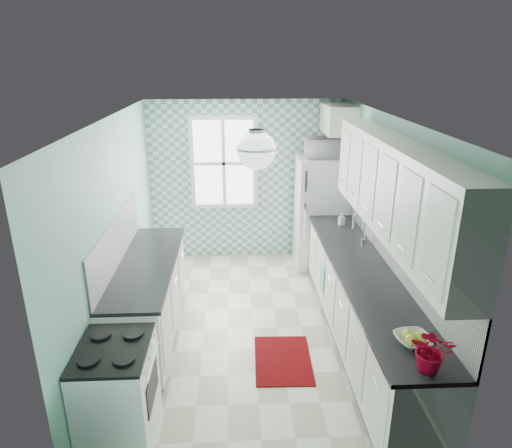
{
  "coord_description": "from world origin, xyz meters",
  "views": [
    {
      "loc": [
        -0.2,
        -4.73,
        3.09
      ],
      "look_at": [
        0.05,
        0.25,
        1.25
      ],
      "focal_mm": 32.0,
      "sensor_mm": 36.0,
      "label": 1
    }
  ],
  "objects_px": {
    "fridge": "(320,213)",
    "fruit_bowl": "(413,340)",
    "stove": "(118,391)",
    "microwave": "(324,148)",
    "sink": "(350,244)",
    "potted_plant": "(432,351)",
    "ceiling_light": "(256,150)"
  },
  "relations": [
    {
      "from": "fridge",
      "to": "fruit_bowl",
      "type": "bearing_deg",
      "value": -87.42
    },
    {
      "from": "stove",
      "to": "microwave",
      "type": "distance_m",
      "value": 4.32
    },
    {
      "from": "sink",
      "to": "fruit_bowl",
      "type": "relative_size",
      "value": 1.88
    },
    {
      "from": "sink",
      "to": "potted_plant",
      "type": "height_order",
      "value": "sink"
    },
    {
      "from": "fridge",
      "to": "microwave",
      "type": "relative_size",
      "value": 3.28
    },
    {
      "from": "fridge",
      "to": "stove",
      "type": "distance_m",
      "value": 4.11
    },
    {
      "from": "sink",
      "to": "potted_plant",
      "type": "distance_m",
      "value": 2.42
    },
    {
      "from": "ceiling_light",
      "to": "stove",
      "type": "relative_size",
      "value": 0.4
    },
    {
      "from": "fruit_bowl",
      "to": "ceiling_light",
      "type": "bearing_deg",
      "value": 142.28
    },
    {
      "from": "ceiling_light",
      "to": "sink",
      "type": "relative_size",
      "value": 0.66
    },
    {
      "from": "fridge",
      "to": "sink",
      "type": "bearing_deg",
      "value": -85.09
    },
    {
      "from": "ceiling_light",
      "to": "fruit_bowl",
      "type": "relative_size",
      "value": 1.24
    },
    {
      "from": "stove",
      "to": "potted_plant",
      "type": "xyz_separation_m",
      "value": [
        2.4,
        -0.46,
        0.65
      ]
    },
    {
      "from": "ceiling_light",
      "to": "potted_plant",
      "type": "xyz_separation_m",
      "value": [
        1.2,
        -1.25,
        -1.21
      ]
    },
    {
      "from": "fridge",
      "to": "microwave",
      "type": "xyz_separation_m",
      "value": [
        0.0,
        0.0,
        0.99
      ]
    },
    {
      "from": "potted_plant",
      "to": "microwave",
      "type": "height_order",
      "value": "microwave"
    },
    {
      "from": "stove",
      "to": "fruit_bowl",
      "type": "distance_m",
      "value": 2.46
    },
    {
      "from": "microwave",
      "to": "ceiling_light",
      "type": "bearing_deg",
      "value": 64.57
    },
    {
      "from": "fridge",
      "to": "sink",
      "type": "xyz_separation_m",
      "value": [
        0.09,
        -1.42,
        0.08
      ]
    },
    {
      "from": "fruit_bowl",
      "to": "microwave",
      "type": "relative_size",
      "value": 0.55
    },
    {
      "from": "ceiling_light",
      "to": "stove",
      "type": "height_order",
      "value": "ceiling_light"
    },
    {
      "from": "ceiling_light",
      "to": "fruit_bowl",
      "type": "distance_m",
      "value": 2.03
    },
    {
      "from": "stove",
      "to": "potted_plant",
      "type": "bearing_deg",
      "value": -12.8
    },
    {
      "from": "sink",
      "to": "ceiling_light",
      "type": "bearing_deg",
      "value": -136.51
    },
    {
      "from": "fruit_bowl",
      "to": "potted_plant",
      "type": "xyz_separation_m",
      "value": [
        0.0,
        -0.33,
        0.13
      ]
    },
    {
      "from": "fridge",
      "to": "fruit_bowl",
      "type": "relative_size",
      "value": 6.01
    },
    {
      "from": "fridge",
      "to": "potted_plant",
      "type": "bearing_deg",
      "value": -87.54
    },
    {
      "from": "microwave",
      "to": "fruit_bowl",
      "type": "bearing_deg",
      "value": 89.3
    },
    {
      "from": "stove",
      "to": "fruit_bowl",
      "type": "xyz_separation_m",
      "value": [
        2.4,
        -0.14,
        0.52
      ]
    },
    {
      "from": "ceiling_light",
      "to": "fruit_bowl",
      "type": "height_order",
      "value": "ceiling_light"
    },
    {
      "from": "ceiling_light",
      "to": "fridge",
      "type": "height_order",
      "value": "ceiling_light"
    },
    {
      "from": "stove",
      "to": "microwave",
      "type": "relative_size",
      "value": 1.68
    }
  ]
}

